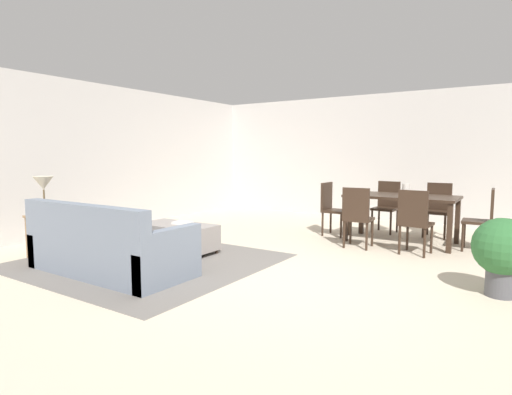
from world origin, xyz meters
name	(u,v)px	position (x,y,z in m)	size (l,w,h in m)	color
ground_plane	(289,278)	(0.00, 0.00, 0.00)	(10.80, 10.80, 0.00)	beige
wall_back	(404,157)	(0.00, 5.00, 1.35)	(9.00, 0.12, 2.70)	beige
wall_left	(83,158)	(-4.50, 0.50, 1.35)	(0.12, 11.00, 2.70)	beige
area_rug	(148,261)	(-1.93, -0.36, 0.00)	(3.00, 2.80, 0.01)	slate
couch	(107,249)	(-1.91, -1.00, 0.29)	(2.07, 0.90, 0.86)	slate
ottoman_table	(178,236)	(-1.95, 0.23, 0.24)	(1.13, 0.59, 0.41)	gray
side_table	(45,224)	(-3.24, -0.98, 0.46)	(0.40, 0.40, 0.59)	olive
table_lamp	(43,185)	(-3.24, -0.98, 1.00)	(0.26, 0.26, 0.53)	brown
dining_table	(401,201)	(0.55, 2.70, 0.67)	(1.67, 0.88, 0.76)	#332319
dining_chair_near_left	(357,214)	(0.11, 1.91, 0.52)	(0.43, 0.43, 0.92)	#332319
dining_chair_near_right	(415,218)	(0.93, 1.93, 0.52)	(0.43, 0.43, 0.92)	#332319
dining_chair_far_left	(387,204)	(0.10, 3.48, 0.52)	(0.43, 0.43, 0.92)	#332319
dining_chair_far_right	(438,206)	(0.96, 3.53, 0.52)	(0.41, 0.41, 0.92)	#332319
dining_chair_head_east	(484,216)	(1.72, 2.72, 0.52)	(0.42, 0.42, 0.92)	#332319
dining_chair_head_west	(331,206)	(-0.62, 2.66, 0.52)	(0.41, 0.41, 0.92)	#332319
vase_centerpiece	(406,190)	(0.62, 2.70, 0.85)	(0.11, 0.11, 0.19)	silver
book_on_ottoman	(183,223)	(-1.91, 0.29, 0.43)	(0.26, 0.20, 0.03)	silver
potted_plant	(503,250)	(2.06, 0.62, 0.47)	(0.57, 0.57, 0.79)	#4C4C51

